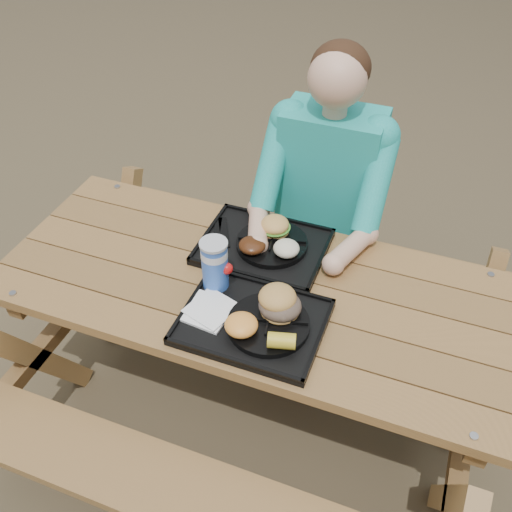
% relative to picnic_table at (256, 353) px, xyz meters
% --- Properties ---
extents(ground, '(60.00, 60.00, 0.00)m').
position_rel_picnic_table_xyz_m(ground, '(0.00, 0.00, -0.38)').
color(ground, '#999999').
rests_on(ground, ground).
extents(picnic_table, '(1.80, 1.49, 0.75)m').
position_rel_picnic_table_xyz_m(picnic_table, '(0.00, 0.00, 0.00)').
color(picnic_table, '#999999').
rests_on(picnic_table, ground).
extents(tray_near, '(0.45, 0.35, 0.02)m').
position_rel_picnic_table_xyz_m(tray_near, '(0.06, -0.18, 0.39)').
color(tray_near, black).
rests_on(tray_near, picnic_table).
extents(tray_far, '(0.45, 0.35, 0.02)m').
position_rel_picnic_table_xyz_m(tray_far, '(-0.04, 0.18, 0.39)').
color(tray_far, black).
rests_on(tray_far, picnic_table).
extents(plate_near, '(0.26, 0.26, 0.02)m').
position_rel_picnic_table_xyz_m(plate_near, '(0.11, -0.18, 0.41)').
color(plate_near, black).
rests_on(plate_near, tray_near).
extents(plate_far, '(0.26, 0.26, 0.02)m').
position_rel_picnic_table_xyz_m(plate_far, '(-0.01, 0.19, 0.41)').
color(plate_far, black).
rests_on(plate_far, tray_far).
extents(napkin_stack, '(0.16, 0.16, 0.02)m').
position_rel_picnic_table_xyz_m(napkin_stack, '(-0.09, -0.19, 0.40)').
color(napkin_stack, white).
rests_on(napkin_stack, tray_near).
extents(soda_cup, '(0.09, 0.09, 0.18)m').
position_rel_picnic_table_xyz_m(soda_cup, '(-0.12, -0.07, 0.48)').
color(soda_cup, blue).
rests_on(soda_cup, tray_near).
extents(condiment_bbq, '(0.04, 0.04, 0.03)m').
position_rel_picnic_table_xyz_m(condiment_bbq, '(0.06, -0.06, 0.41)').
color(condiment_bbq, '#330F05').
rests_on(condiment_bbq, tray_near).
extents(condiment_mustard, '(0.05, 0.05, 0.03)m').
position_rel_picnic_table_xyz_m(condiment_mustard, '(0.11, -0.04, 0.41)').
color(condiment_mustard, yellow).
rests_on(condiment_mustard, tray_near).
extents(sandwich, '(0.13, 0.13, 0.13)m').
position_rel_picnic_table_xyz_m(sandwich, '(0.13, -0.13, 0.48)').
color(sandwich, '#CD9348').
rests_on(sandwich, plate_near).
extents(mac_cheese, '(0.10, 0.10, 0.05)m').
position_rel_picnic_table_xyz_m(mac_cheese, '(0.04, -0.24, 0.44)').
color(mac_cheese, '#FFAA43').
rests_on(mac_cheese, plate_near).
extents(corn_cob, '(0.10, 0.10, 0.05)m').
position_rel_picnic_table_xyz_m(corn_cob, '(0.18, -0.26, 0.44)').
color(corn_cob, yellow).
rests_on(corn_cob, plate_near).
extents(cutlery_far, '(0.11, 0.17, 0.01)m').
position_rel_picnic_table_xyz_m(cutlery_far, '(-0.20, 0.19, 0.40)').
color(cutlery_far, black).
rests_on(cutlery_far, tray_far).
extents(burger, '(0.11, 0.11, 0.10)m').
position_rel_picnic_table_xyz_m(burger, '(-0.02, 0.24, 0.46)').
color(burger, '#E0A04F').
rests_on(burger, plate_far).
extents(baked_beans, '(0.10, 0.10, 0.04)m').
position_rel_picnic_table_xyz_m(baked_beans, '(-0.06, 0.12, 0.44)').
color(baked_beans, '#49220E').
rests_on(baked_beans, plate_far).
extents(potato_salad, '(0.09, 0.09, 0.05)m').
position_rel_picnic_table_xyz_m(potato_salad, '(0.06, 0.14, 0.44)').
color(potato_salad, '#ECE5C8').
rests_on(potato_salad, plate_far).
extents(diner, '(0.48, 0.84, 1.28)m').
position_rel_picnic_table_xyz_m(diner, '(0.09, 0.56, 0.27)').
color(diner, '#1AB8A6').
rests_on(diner, ground).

